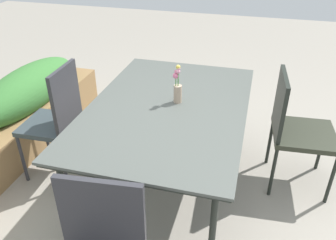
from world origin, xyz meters
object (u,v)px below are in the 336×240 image
Objects in this scene: dining_table at (168,111)px; flower_vase at (178,88)px; chair_far_side at (57,117)px; chair_near_right at (295,125)px.

dining_table is 5.81× the size of flower_vase.
chair_far_side is 1.87m from chair_near_right.
chair_near_right reaches higher than dining_table.
chair_far_side is 1.04× the size of chair_near_right.
dining_table is at bearing 145.37° from flower_vase.
flower_vase is (0.08, -0.97, 0.34)m from chair_far_side.
chair_near_right is at bearing -71.26° from flower_vase.
flower_vase reaches higher than chair_far_side.
chair_far_side is at bearing -82.29° from chair_near_right.
chair_near_right is (0.38, -1.83, -0.01)m from chair_far_side.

